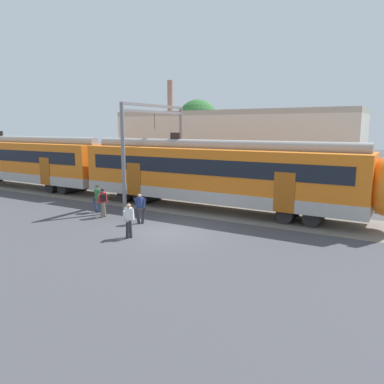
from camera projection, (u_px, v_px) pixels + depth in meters
ground_plane at (169, 232)px, 18.38m from camera, size 160.00×160.00×0.00m
track_bed at (86, 194)px, 28.81m from camera, size 80.00×4.40×0.01m
commuter_train at (109, 166)px, 27.17m from camera, size 38.05×3.07×4.73m
pedestrian_green at (97, 196)px, 22.46m from camera, size 0.68×0.50×1.67m
pedestrian_red at (103, 200)px, 21.19m from camera, size 0.55×0.67×1.67m
pedestrian_navy at (141, 205)px, 19.81m from camera, size 0.58×0.62×1.67m
pedestrian_white at (129, 217)px, 17.20m from camera, size 0.52×0.67×1.67m
catenary_gantry at (155, 139)px, 24.71m from camera, size 0.24×6.64×6.53m
background_building at (231, 150)px, 31.32m from camera, size 20.32×5.00×9.20m
street_tree_left at (198, 120)px, 38.39m from camera, size 4.13×4.13×7.88m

